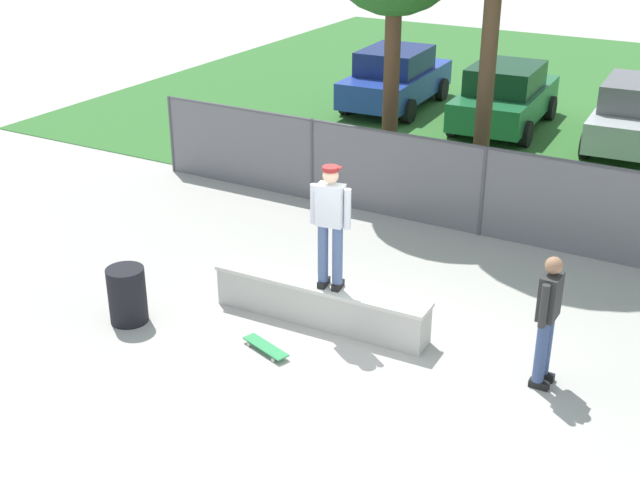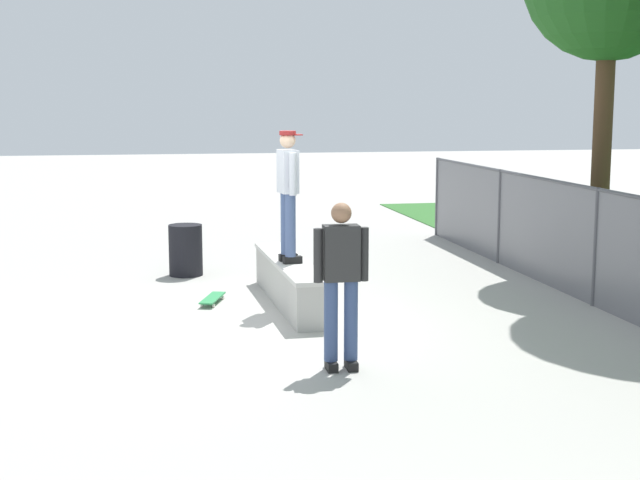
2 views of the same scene
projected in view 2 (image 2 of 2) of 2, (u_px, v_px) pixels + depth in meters
ground_plane at (246, 322)px, 11.94m from camera, size 80.00×80.00×0.00m
concrete_ledge at (289, 282)px, 12.95m from camera, size 3.37×0.59×0.64m
skateboarder at (288, 189)px, 12.55m from camera, size 0.60×0.33×1.84m
skateboard at (213, 298)px, 13.03m from camera, size 0.82×0.45×0.09m
chainlink_fence at (596, 242)px, 12.73m from camera, size 14.24×0.07×1.69m
bystander at (341, 278)px, 9.67m from camera, size 0.27×0.60×1.82m
trash_bin at (186, 250)px, 15.09m from camera, size 0.56×0.56×0.86m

